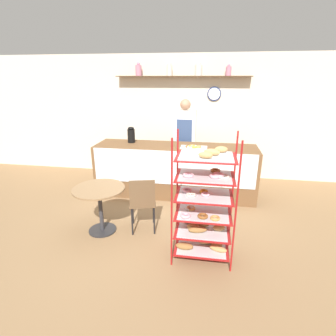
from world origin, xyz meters
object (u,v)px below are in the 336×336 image
Objects in this scene: pastry_rack at (204,207)px; donut_tray_counter at (193,147)px; cafe_table at (100,199)px; person_worker at (185,139)px; coffee_carafe at (131,135)px; cafe_chair at (143,200)px.

donut_tray_counter is (-0.26, 1.75, 0.30)m from pastry_rack.
cafe_table is 1.94m from donut_tray_counter.
person_worker is 2.40× the size of cafe_table.
person_worker is at bearing 106.91° from donut_tray_counter.
donut_tray_counter is (1.24, -0.24, -0.13)m from coffee_carafe.
donut_tray_counter is at bearing -73.09° from person_worker.
donut_tray_counter is (1.25, 1.40, 0.47)m from cafe_table.
coffee_carafe is 0.64× the size of donut_tray_counter.
cafe_chair reaches higher than cafe_table.
donut_tray_counter is (0.63, 1.33, 0.48)m from cafe_chair.
pastry_rack is 2.53m from coffee_carafe.
coffee_carafe is at bearing -83.28° from cafe_chair.
person_worker reaches higher than donut_tray_counter.
cafe_chair is (-0.89, 0.42, -0.18)m from pastry_rack.
pastry_rack is at bearing -52.95° from coffee_carafe.
pastry_rack is 1.00m from cafe_chair.
person_worker is 2.18m from cafe_chair.
cafe_table is (-1.51, 0.35, -0.17)m from pastry_rack.
cafe_chair is 1.54m from donut_tray_counter.
cafe_chair is (-0.40, -2.09, -0.45)m from person_worker.
cafe_chair is at bearing 154.60° from pastry_rack.
coffee_carafe is at bearing 127.05° from pastry_rack.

